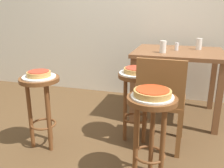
{
  "coord_description": "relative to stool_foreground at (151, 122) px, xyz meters",
  "views": [
    {
      "loc": [
        0.7,
        -1.79,
        1.24
      ],
      "look_at": [
        0.1,
        0.17,
        0.6
      ],
      "focal_mm": 39.32,
      "sensor_mm": 36.0,
      "label": 1
    }
  ],
  "objects": [
    {
      "name": "stool_foreground",
      "position": [
        0.0,
        0.0,
        0.0
      ],
      "size": [
        0.34,
        0.34,
        0.66
      ],
      "color": "brown",
      "rests_on": "ground_plane"
    },
    {
      "name": "wooden_chair",
      "position": [
        0.02,
        0.49,
        -0.01
      ],
      "size": [
        0.41,
        0.41,
        0.85
      ],
      "color": "brown",
      "rests_on": "ground_plane"
    },
    {
      "name": "cup_far_edge",
      "position": [
        0.32,
        1.39,
        0.36
      ],
      "size": [
        0.06,
        0.06,
        0.13
      ],
      "primitive_type": "cylinder",
      "color": "silver",
      "rests_on": "dining_table"
    },
    {
      "name": "pizza_middle",
      "position": [
        -1.0,
        0.2,
        0.22
      ],
      "size": [
        0.2,
        0.2,
        0.05
      ],
      "color": "tan",
      "rests_on": "serving_plate_middle"
    },
    {
      "name": "serving_plate_middle",
      "position": [
        -1.0,
        0.2,
        0.19
      ],
      "size": [
        0.29,
        0.29,
        0.01
      ],
      "primitive_type": "cylinder",
      "color": "white",
      "rests_on": "stool_middle"
    },
    {
      "name": "pizza_leftside",
      "position": [
        -0.22,
        0.57,
        0.22
      ],
      "size": [
        0.24,
        0.24,
        0.05
      ],
      "color": "tan",
      "rests_on": "serving_plate_leftside"
    },
    {
      "name": "dining_table",
      "position": [
        0.11,
        1.25,
        0.18
      ],
      "size": [
        0.96,
        0.79,
        0.78
      ],
      "color": "brown",
      "rests_on": "ground_plane"
    },
    {
      "name": "stool_middle",
      "position": [
        -1.0,
        0.2,
        0.0
      ],
      "size": [
        0.34,
        0.34,
        0.66
      ],
      "color": "brown",
      "rests_on": "ground_plane"
    },
    {
      "name": "stool_leftside",
      "position": [
        -0.22,
        0.57,
        0.0
      ],
      "size": [
        0.34,
        0.34,
        0.66
      ],
      "color": "brown",
      "rests_on": "ground_plane"
    },
    {
      "name": "serving_plate_leftside",
      "position": [
        -0.22,
        0.57,
        0.19
      ],
      "size": [
        0.32,
        0.32,
        0.01
      ],
      "primitive_type": "cylinder",
      "color": "white",
      "rests_on": "stool_leftside"
    },
    {
      "name": "cup_near_edge",
      "position": [
        -0.04,
        1.06,
        0.36
      ],
      "size": [
        0.07,
        0.07,
        0.13
      ],
      "primitive_type": "cylinder",
      "color": "silver",
      "rests_on": "dining_table"
    },
    {
      "name": "serving_plate_foreground",
      "position": [
        0.0,
        0.0,
        0.19
      ],
      "size": [
        0.29,
        0.29,
        0.01
      ],
      "primitive_type": "cylinder",
      "color": "white",
      "rests_on": "stool_foreground"
    },
    {
      "name": "ground_plane",
      "position": [
        -0.51,
        0.24,
        -0.48
      ],
      "size": [
        6.0,
        6.0,
        0.0
      ],
      "primitive_type": "plane",
      "color": "brown"
    },
    {
      "name": "pizza_foreground",
      "position": [
        0.0,
        0.0,
        0.22
      ],
      "size": [
        0.25,
        0.25,
        0.05
      ],
      "color": "tan",
      "rests_on": "serving_plate_foreground"
    },
    {
      "name": "condiment_shaker",
      "position": [
        0.09,
        1.26,
        0.34
      ],
      "size": [
        0.04,
        0.04,
        0.09
      ],
      "primitive_type": "cylinder",
      "color": "white",
      "rests_on": "dining_table"
    }
  ]
}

